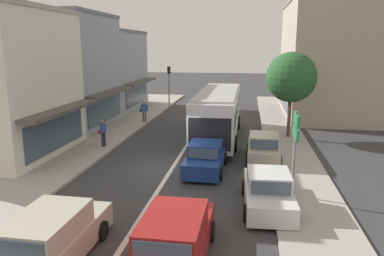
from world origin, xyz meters
TOP-DOWN VIEW (x-y plane):
  - ground_plane at (0.00, 0.00)m, footprint 140.00×140.00m
  - lane_centre_line at (0.00, 4.00)m, footprint 0.20×28.00m
  - sidewalk_left at (-6.80, 6.00)m, footprint 5.20×44.00m
  - kerb_right at (6.20, 6.00)m, footprint 2.80×44.00m
  - shopfront_mid_block at (-10.18, 8.98)m, footprint 7.39×8.05m
  - shopfront_far_end at (-10.18, 17.56)m, footprint 7.18×8.55m
  - building_right_far at (11.48, 17.19)m, footprint 10.05×12.91m
  - city_bus at (1.79, 6.55)m, footprint 2.77×10.86m
  - wagon_behind_bus_near at (1.80, -8.38)m, footprint 1.96×4.51m
  - wagon_queue_gap_filler at (-1.68, -8.84)m, footprint 2.01×4.53m
  - sedan_queue_far_back at (1.72, -0.15)m, footprint 1.96×4.23m
  - parked_sedan_kerb_front at (4.58, -4.13)m, footprint 2.02×4.26m
  - parked_hatchback_kerb_second at (4.63, 1.92)m, footprint 1.86×3.72m
  - traffic_light_downstreet at (-3.85, 17.44)m, footprint 0.33×0.24m
  - directional_road_sign at (5.61, -3.07)m, footprint 0.10×1.40m
  - street_tree_right at (6.47, 7.42)m, footprint 3.29×3.29m
  - pedestrian_with_handbag_near at (-4.50, 10.80)m, footprint 0.65×0.41m
  - pedestrian_browsing_midblock at (-4.86, 3.01)m, footprint 0.36×0.66m

SIDE VIEW (x-z plane):
  - ground_plane at x=0.00m, z-range 0.00..0.00m
  - lane_centre_line at x=0.00m, z-range 0.00..0.01m
  - kerb_right at x=6.20m, z-range 0.00..0.12m
  - sidewalk_left at x=-6.80m, z-range 0.00..0.14m
  - sedan_queue_far_back at x=1.72m, z-range -0.07..1.40m
  - parked_sedan_kerb_front at x=4.58m, z-range -0.07..1.40m
  - parked_hatchback_kerb_second at x=4.63m, z-range -0.06..1.48m
  - wagon_behind_bus_near at x=1.80m, z-range -0.04..1.53m
  - wagon_queue_gap_filler at x=-1.68m, z-range -0.04..1.53m
  - pedestrian_with_handbag_near at x=-4.50m, z-range 0.25..1.88m
  - pedestrian_browsing_midblock at x=-4.86m, z-range 0.25..1.88m
  - city_bus at x=1.79m, z-range 0.27..3.49m
  - directional_road_sign at x=5.61m, z-range 0.90..4.50m
  - traffic_light_downstreet at x=-3.85m, z-range 0.75..4.95m
  - shopfront_far_end at x=-10.18m, z-range -0.01..7.57m
  - street_tree_right at x=6.47m, z-range 1.22..6.97m
  - shopfront_mid_block at x=-10.18m, z-range -0.01..8.52m
  - building_right_far at x=11.48m, z-range -0.01..9.98m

